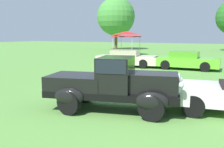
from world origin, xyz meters
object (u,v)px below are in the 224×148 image
(show_car_lime, at_px, (186,61))
(canopy_tent_left_field, at_px, (126,34))
(feature_pickup_truck, at_px, (114,84))
(show_car_cream, at_px, (127,58))

(show_car_lime, height_order, canopy_tent_left_field, canopy_tent_left_field)
(feature_pickup_truck, height_order, show_car_lime, feature_pickup_truck)
(feature_pickup_truck, relative_size, canopy_tent_left_field, 1.61)
(show_car_lime, distance_m, canopy_tent_left_field, 12.47)
(feature_pickup_truck, distance_m, show_car_cream, 11.02)
(feature_pickup_truck, relative_size, show_car_cream, 0.93)
(show_car_cream, xyz_separation_m, canopy_tent_left_field, (-4.16, 9.47, 1.82))
(feature_pickup_truck, xyz_separation_m, canopy_tent_left_field, (-8.13, 19.75, 1.56))
(show_car_cream, bearing_deg, show_car_lime, 5.78)
(feature_pickup_truck, relative_size, show_car_lime, 1.01)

